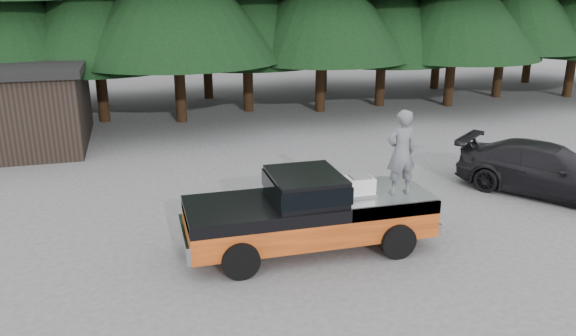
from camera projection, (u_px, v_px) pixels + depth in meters
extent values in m
plane|color=#4C4C4E|center=(280.00, 253.00, 13.34)|extent=(120.00, 120.00, 0.00)
cube|color=black|center=(305.00, 186.00, 13.06)|extent=(1.66, 1.90, 0.59)
cube|color=silver|center=(360.00, 187.00, 13.24)|extent=(0.63, 0.53, 0.42)
imported|color=#55565C|center=(401.00, 152.00, 13.10)|extent=(0.77, 0.53, 2.04)
imported|color=black|center=(547.00, 170.00, 16.92)|extent=(4.92, 5.49, 1.53)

